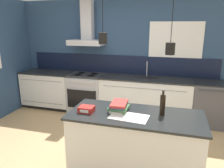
{
  "coord_description": "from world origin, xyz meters",
  "views": [
    {
      "loc": [
        1.23,
        -2.95,
        2.04
      ],
      "look_at": [
        0.25,
        0.53,
        1.05
      ],
      "focal_mm": 35.0,
      "sensor_mm": 36.0,
      "label": 1
    }
  ],
  "objects_px": {
    "oven_range": "(87,93)",
    "red_supply_box": "(86,109)",
    "dishwasher": "(208,103)",
    "book_stack": "(119,106)",
    "bottle_on_island": "(163,105)"
  },
  "relations": [
    {
      "from": "dishwasher",
      "to": "red_supply_box",
      "type": "xyz_separation_m",
      "value": [
        -1.82,
        -2.12,
        0.49
      ]
    },
    {
      "from": "oven_range",
      "to": "book_stack",
      "type": "relative_size",
      "value": 2.78
    },
    {
      "from": "bottle_on_island",
      "to": "book_stack",
      "type": "relative_size",
      "value": 1.0
    },
    {
      "from": "oven_range",
      "to": "dishwasher",
      "type": "height_order",
      "value": "same"
    },
    {
      "from": "dishwasher",
      "to": "book_stack",
      "type": "distance_m",
      "value": 2.48
    },
    {
      "from": "dishwasher",
      "to": "red_supply_box",
      "type": "distance_m",
      "value": 2.84
    },
    {
      "from": "dishwasher",
      "to": "book_stack",
      "type": "height_order",
      "value": "book_stack"
    },
    {
      "from": "oven_range",
      "to": "bottle_on_island",
      "type": "xyz_separation_m",
      "value": [
        1.85,
        -1.94,
        0.59
      ]
    },
    {
      "from": "bottle_on_island",
      "to": "red_supply_box",
      "type": "xyz_separation_m",
      "value": [
        -0.98,
        -0.18,
        -0.1
      ]
    },
    {
      "from": "red_supply_box",
      "to": "bottle_on_island",
      "type": "bearing_deg",
      "value": 10.56
    },
    {
      "from": "dishwasher",
      "to": "book_stack",
      "type": "relative_size",
      "value": 2.78
    },
    {
      "from": "oven_range",
      "to": "red_supply_box",
      "type": "relative_size",
      "value": 4.66
    },
    {
      "from": "book_stack",
      "to": "red_supply_box",
      "type": "bearing_deg",
      "value": -159.01
    },
    {
      "from": "oven_range",
      "to": "red_supply_box",
      "type": "xyz_separation_m",
      "value": [
        0.88,
        -2.12,
        0.49
      ]
    },
    {
      "from": "book_stack",
      "to": "oven_range",
      "type": "bearing_deg",
      "value": 123.21
    }
  ]
}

